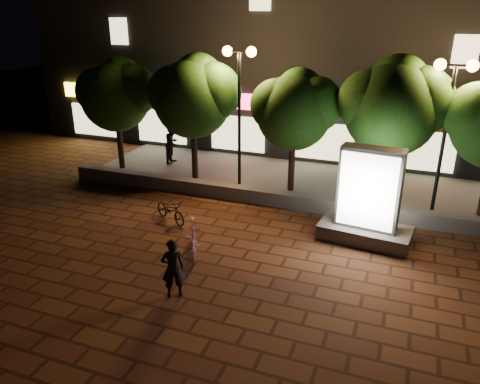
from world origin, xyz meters
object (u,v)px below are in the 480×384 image
at_px(street_lamp_left, 239,82).
at_px(ad_kiosk, 368,204).
at_px(tree_right, 394,104).
at_px(rider, 173,268).
at_px(tree_left, 194,94).
at_px(scooter_pink, 193,237).
at_px(scooter_parked, 171,210).
at_px(tree_mid, 296,107).
at_px(pedestrian, 173,144).
at_px(street_lamp_right, 451,98).
at_px(tree_far_left, 117,93).

bearing_deg(street_lamp_left, ad_kiosk, -28.90).
distance_m(tree_right, rider, 9.19).
xyz_separation_m(street_lamp_left, rider, (1.12, -7.40, -3.27)).
bearing_deg(ad_kiosk, tree_left, 156.42).
bearing_deg(scooter_pink, scooter_parked, 107.74).
relative_size(tree_mid, pedestrian, 2.59).
relative_size(tree_right, scooter_parked, 3.36).
xyz_separation_m(tree_mid, rider, (-0.93, -7.66, -2.46)).
relative_size(tree_left, tree_right, 0.97).
distance_m(street_lamp_right, ad_kiosk, 4.37).
bearing_deg(street_lamp_right, pedestrian, 171.48).
xyz_separation_m(scooter_pink, pedestrian, (-4.38, 6.92, 0.47)).
height_order(tree_left, street_lamp_right, street_lamp_right).
distance_m(street_lamp_left, street_lamp_right, 7.00).
bearing_deg(ad_kiosk, tree_mid, 134.62).
xyz_separation_m(ad_kiosk, rider, (-3.95, -4.60, -0.40)).
bearing_deg(pedestrian, ad_kiosk, -122.76).
distance_m(tree_right, ad_kiosk, 3.91).
height_order(tree_mid, pedestrian, tree_mid).
xyz_separation_m(tree_far_left, rider, (6.57, -7.66, -2.53)).
bearing_deg(scooter_pink, pedestrian, 94.98).
xyz_separation_m(rider, pedestrian, (-4.88, 9.01, 0.19)).
height_order(tree_left, scooter_parked, tree_left).
xyz_separation_m(tree_left, ad_kiosk, (7.02, -3.06, -2.29)).
height_order(street_lamp_left, pedestrian, street_lamp_left).
bearing_deg(street_lamp_right, street_lamp_left, 180.00).
height_order(tree_far_left, ad_kiosk, tree_far_left).
distance_m(tree_far_left, scooter_parked, 6.64).
relative_size(tree_mid, ad_kiosk, 1.57).
distance_m(tree_right, scooter_pink, 7.94).
bearing_deg(scooter_parked, tree_far_left, 75.85).
distance_m(tree_left, ad_kiosk, 7.99).
xyz_separation_m(street_lamp_right, rider, (-5.88, -7.40, -3.14)).
bearing_deg(tree_mid, tree_far_left, 180.00).
bearing_deg(tree_right, rider, -118.95).
distance_m(rider, pedestrian, 10.25).
bearing_deg(tree_far_left, ad_kiosk, -16.23).
bearing_deg(scooter_pink, street_lamp_left, 69.23).
bearing_deg(street_lamp_left, tree_left, 172.30).
bearing_deg(rider, scooter_pink, -112.52).
relative_size(tree_left, tree_mid, 1.09).
bearing_deg(street_lamp_right, tree_right, 170.90).
relative_size(street_lamp_right, ad_kiosk, 1.74).
bearing_deg(pedestrian, scooter_pink, -153.89).
height_order(tree_mid, ad_kiosk, tree_mid).
bearing_deg(street_lamp_left, pedestrian, 156.81).
relative_size(street_lamp_right, pedestrian, 2.87).
bearing_deg(tree_mid, tree_right, 0.00).
relative_size(street_lamp_right, scooter_parked, 3.30).
distance_m(tree_far_left, tree_left, 3.51).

